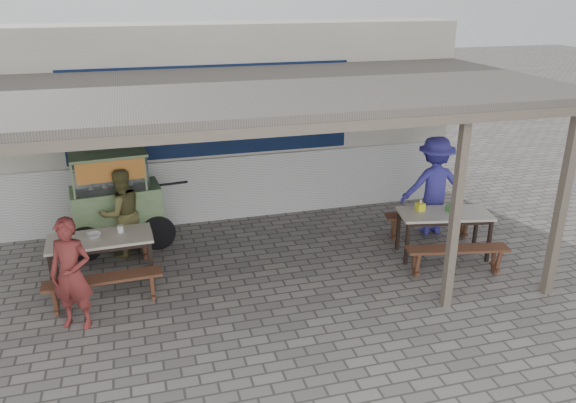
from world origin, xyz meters
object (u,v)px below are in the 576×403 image
(donation_box, at_px, (451,208))
(condiment_jar, at_px, (120,229))
(patron_street_side, at_px, (71,274))
(table_left, at_px, (100,242))
(table_right, at_px, (445,217))
(bench_left_wall, at_px, (102,244))
(tissue_box, at_px, (420,207))
(bench_left_street, at_px, (104,285))
(condiment_bowl, at_px, (94,235))
(patron_wall_side, at_px, (122,213))
(vendor_cart, at_px, (115,197))
(bench_right_wall, at_px, (430,220))
(bench_right_street, at_px, (457,254))
(patron_right_table, at_px, (434,186))

(donation_box, distance_m, condiment_jar, 5.11)
(patron_street_side, relative_size, donation_box, 9.61)
(table_left, relative_size, table_right, 0.96)
(bench_left_wall, bearing_deg, table_left, -90.00)
(patron_street_side, height_order, donation_box, patron_street_side)
(table_right, xyz_separation_m, tissue_box, (-0.34, 0.20, 0.14))
(table_left, bearing_deg, bench_left_street, -90.00)
(condiment_bowl, bearing_deg, patron_wall_side, 66.25)
(table_right, xyz_separation_m, vendor_cart, (-5.03, 1.78, 0.21))
(bench_left_wall, distance_m, patron_wall_side, 0.57)
(table_left, bearing_deg, vendor_cart, 78.32)
(bench_right_wall, bearing_deg, patron_street_side, -156.76)
(bench_left_street, xyz_separation_m, bench_right_street, (5.08, -0.47, -0.00))
(bench_left_street, bearing_deg, table_right, -0.40)
(table_left, relative_size, patron_wall_side, 1.02)
(table_right, distance_m, patron_street_side, 5.57)
(table_right, xyz_separation_m, bench_right_street, (-0.13, -0.64, -0.33))
(patron_street_side, bearing_deg, bench_right_street, 20.86)
(patron_wall_side, distance_m, patron_right_table, 5.25)
(tissue_box, xyz_separation_m, condiment_jar, (-4.61, 0.41, -0.01))
(bench_left_wall, bearing_deg, patron_wall_side, 35.16)
(patron_right_table, bearing_deg, tissue_box, 55.80)
(bench_right_street, height_order, condiment_jar, condiment_jar)
(donation_box, bearing_deg, bench_right_wall, 89.66)
(table_left, height_order, bench_left_street, table_left)
(patron_wall_side, bearing_deg, vendor_cart, -95.78)
(vendor_cart, height_order, patron_right_table, patron_right_table)
(bench_left_street, distance_m, patron_right_table, 5.63)
(table_right, xyz_separation_m, patron_wall_side, (-4.93, 1.42, 0.06))
(patron_street_side, relative_size, condiment_jar, 14.81)
(bench_left_street, xyz_separation_m, vendor_cart, (0.19, 1.96, 0.54))
(bench_left_street, height_order, bench_left_wall, same)
(patron_street_side, distance_m, patron_wall_side, 2.06)
(bench_right_street, relative_size, condiment_jar, 15.54)
(condiment_jar, bearing_deg, donation_box, -6.48)
(table_right, height_order, patron_wall_side, patron_wall_side)
(bench_right_street, relative_size, condiment_bowl, 7.48)
(table_left, distance_m, bench_right_wall, 5.38)
(bench_left_street, distance_m, condiment_jar, 0.95)
(table_right, distance_m, patron_right_table, 0.96)
(vendor_cart, distance_m, donation_box, 5.44)
(bench_left_wall, distance_m, condiment_jar, 0.79)
(bench_left_street, distance_m, patron_wall_side, 1.66)
(donation_box, bearing_deg, patron_right_table, 79.09)
(bench_right_street, distance_m, tissue_box, 0.98)
(table_right, distance_m, vendor_cart, 5.34)
(bench_right_wall, bearing_deg, condiment_jar, -168.16)
(table_right, bearing_deg, condiment_jar, -175.55)
(bench_left_wall, height_order, tissue_box, tissue_box)
(vendor_cart, xyz_separation_m, patron_right_table, (5.32, -0.89, -0.01))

